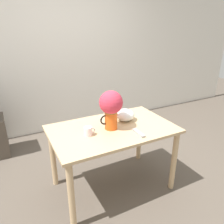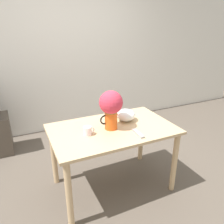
% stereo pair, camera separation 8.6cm
% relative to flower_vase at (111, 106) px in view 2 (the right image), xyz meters
% --- Properties ---
extents(ground_plane, '(12.00, 12.00, 0.00)m').
position_rel_flower_vase_xyz_m(ground_plane, '(0.02, 0.06, -1.00)').
color(ground_plane, brown).
extents(wall_back, '(8.00, 0.05, 2.60)m').
position_rel_flower_vase_xyz_m(wall_back, '(0.02, 1.83, 0.30)').
color(wall_back, silver).
rests_on(wall_back, ground_plane).
extents(table, '(1.29, 0.80, 0.75)m').
position_rel_flower_vase_xyz_m(table, '(0.02, 0.01, -0.36)').
color(table, tan).
rests_on(table, ground_plane).
extents(flower_vase, '(0.24, 0.24, 0.41)m').
position_rel_flower_vase_xyz_m(flower_vase, '(0.00, 0.00, 0.00)').
color(flower_vase, '#E05619').
rests_on(flower_vase, table).
extents(coffee_mug, '(0.11, 0.08, 0.09)m').
position_rel_flower_vase_xyz_m(coffee_mug, '(-0.26, -0.03, -0.20)').
color(coffee_mug, silver).
rests_on(coffee_mug, table).
extents(white_bowl, '(0.21, 0.21, 0.13)m').
position_rel_flower_vase_xyz_m(white_bowl, '(0.24, 0.11, -0.18)').
color(white_bowl, white).
rests_on(white_bowl, table).
extents(remote_control, '(0.05, 0.19, 0.02)m').
position_rel_flower_vase_xyz_m(remote_control, '(0.19, -0.23, -0.24)').
color(remote_control, '#999999').
rests_on(remote_control, table).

